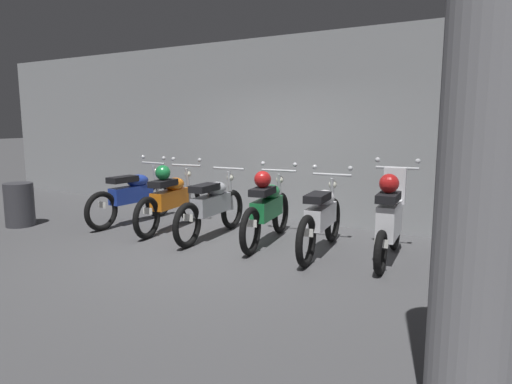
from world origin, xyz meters
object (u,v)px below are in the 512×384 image
motorbike_slot_0 (133,195)px  motorbike_slot_2 (212,206)px  motorbike_slot_3 (267,207)px  support_pillar (488,153)px  motorbike_slot_5 (390,217)px  trash_bin (19,205)px  motorbike_slot_4 (321,217)px  motorbike_slot_1 (170,198)px

motorbike_slot_0 → motorbike_slot_2: (1.77, -0.05, -0.00)m
motorbike_slot_3 → support_pillar: 4.38m
motorbike_slot_3 → motorbike_slot_5: size_ratio=1.15×
motorbike_slot_0 → trash_bin: size_ratio=2.65×
motorbike_slot_0 → motorbike_slot_4: size_ratio=1.00×
motorbike_slot_5 → motorbike_slot_2: bearing=-175.3°
motorbike_slot_2 → motorbike_slot_4: (1.77, 0.10, 0.00)m
motorbike_slot_5 → support_pillar: size_ratio=0.52×
motorbike_slot_0 → motorbike_slot_1: same height
motorbike_slot_1 → motorbike_slot_4: size_ratio=1.00×
motorbike_slot_3 → trash_bin: bearing=-162.9°
motorbike_slot_0 → motorbike_slot_3: 2.66m
motorbike_slot_4 → motorbike_slot_3: bearing=176.4°
motorbike_slot_2 → trash_bin: (-3.25, -1.12, -0.12)m
motorbike_slot_2 → trash_bin: motorbike_slot_2 is taller
motorbike_slot_0 → motorbike_slot_5: (4.43, 0.17, 0.08)m
motorbike_slot_1 → motorbike_slot_4: bearing=1.3°
motorbike_slot_3 → motorbike_slot_0: bearing=-177.8°
motorbike_slot_1 → support_pillar: (4.88, -2.78, 1.09)m
motorbike_slot_0 → motorbike_slot_5: bearing=2.2°
motorbike_slot_5 → motorbike_slot_0: bearing=-177.8°
motorbike_slot_0 → motorbike_slot_3: size_ratio=1.01×
motorbike_slot_1 → motorbike_slot_3: same height
motorbike_slot_0 → motorbike_slot_4: same height
motorbike_slot_5 → trash_bin: size_ratio=2.28×
motorbike_slot_1 → trash_bin: (-2.36, -1.16, -0.16)m
motorbike_slot_2 → motorbike_slot_5: (2.66, 0.22, 0.08)m
motorbike_slot_0 → motorbike_slot_1: bearing=-1.0°
motorbike_slot_0 → motorbike_slot_2: bearing=-1.8°
motorbike_slot_3 → motorbike_slot_5: (1.77, 0.07, 0.04)m
motorbike_slot_1 → motorbike_slot_2: (0.89, -0.04, -0.04)m
support_pillar → trash_bin: bearing=167.4°
motorbike_slot_1 → motorbike_slot_3: (1.77, 0.12, 0.00)m
motorbike_slot_1 → motorbike_slot_5: bearing=2.9°
motorbike_slot_1 → motorbike_slot_3: size_ratio=1.00×
motorbike_slot_3 → trash_bin: 4.33m
motorbike_slot_1 → motorbike_slot_4: (2.66, 0.06, -0.04)m
motorbike_slot_1 → support_pillar: 5.72m
motorbike_slot_0 → support_pillar: bearing=-25.9°
motorbike_slot_0 → motorbike_slot_5: motorbike_slot_5 is taller
motorbike_slot_5 → motorbike_slot_4: bearing=-172.2°
motorbike_slot_5 → support_pillar: (1.34, -2.96, 1.05)m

